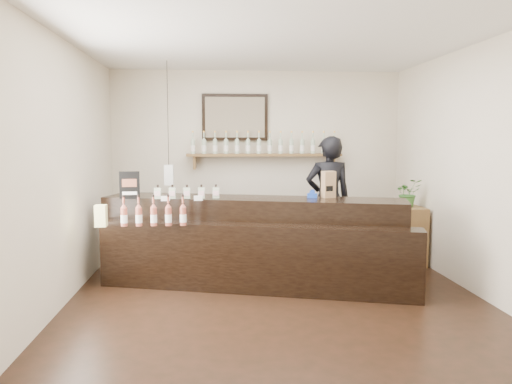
{
  "coord_description": "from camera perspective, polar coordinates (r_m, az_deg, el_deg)",
  "views": [
    {
      "loc": [
        -0.65,
        -5.34,
        1.73
      ],
      "look_at": [
        -0.16,
        0.7,
        1.1
      ],
      "focal_mm": 35.0,
      "sensor_mm": 36.0,
      "label": 1
    }
  ],
  "objects": [
    {
      "name": "ground",
      "position": [
        5.66,
        2.27,
        -11.86
      ],
      "size": [
        5.0,
        5.0,
        0.0
      ],
      "primitive_type": "plane",
      "color": "black",
      "rests_on": "ground"
    },
    {
      "name": "room_shell",
      "position": [
        5.38,
        2.34,
        5.66
      ],
      "size": [
        5.0,
        5.0,
        5.0
      ],
      "color": "beige",
      "rests_on": "ground"
    },
    {
      "name": "back_wall_decor",
      "position": [
        7.74,
        -0.81,
        6.12
      ],
      "size": [
        2.66,
        0.96,
        1.69
      ],
      "color": "brown",
      "rests_on": "ground"
    },
    {
      "name": "counter",
      "position": [
        6.06,
        -0.39,
        -5.93
      ],
      "size": [
        3.72,
        1.95,
        1.2
      ],
      "color": "black",
      "rests_on": "ground"
    },
    {
      "name": "promo_sign",
      "position": [
        6.13,
        -14.25,
        0.75
      ],
      "size": [
        0.24,
        0.04,
        0.33
      ],
      "color": "black",
      "rests_on": "counter"
    },
    {
      "name": "paper_bag",
      "position": [
        6.16,
        8.29,
        0.87
      ],
      "size": [
        0.17,
        0.15,
        0.32
      ],
      "color": "#936C47",
      "rests_on": "counter"
    },
    {
      "name": "tape_dispenser",
      "position": [
        6.12,
        6.46,
        -0.3
      ],
      "size": [
        0.13,
        0.08,
        0.1
      ],
      "color": "#183CA8",
      "rests_on": "counter"
    },
    {
      "name": "side_cabinet",
      "position": [
        7.3,
        16.84,
        -4.77
      ],
      "size": [
        0.41,
        0.56,
        0.81
      ],
      "color": "brown",
      "rests_on": "ground"
    },
    {
      "name": "potted_plant",
      "position": [
        7.21,
        16.98,
        -0.1
      ],
      "size": [
        0.38,
        0.34,
        0.39
      ],
      "primitive_type": "imported",
      "rotation": [
        0.0,
        0.0,
        0.1
      ],
      "color": "#376E2C",
      "rests_on": "side_cabinet"
    },
    {
      "name": "shopkeeper",
      "position": [
        7.11,
        8.26,
        0.08
      ],
      "size": [
        0.77,
        0.54,
        2.02
      ],
      "primitive_type": "imported",
      "rotation": [
        0.0,
        0.0,
        3.22
      ],
      "color": "black",
      "rests_on": "ground"
    }
  ]
}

